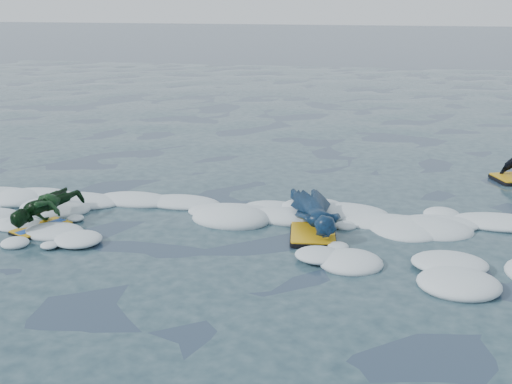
# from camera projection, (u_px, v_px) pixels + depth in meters

# --- Properties ---
(ground) EXTENTS (120.00, 120.00, 0.00)m
(ground) POSITION_uv_depth(u_px,v_px,m) (204.00, 252.00, 7.88)
(ground) COLOR #1A2C40
(ground) RESTS_ON ground
(foam_band) EXTENTS (12.00, 3.10, 0.30)m
(foam_band) POSITION_uv_depth(u_px,v_px,m) (224.00, 224.00, 8.85)
(foam_band) COLOR silver
(foam_band) RESTS_ON ground
(prone_woman_unit) EXTENTS (1.05, 1.71, 0.42)m
(prone_woman_unit) POSITION_uv_depth(u_px,v_px,m) (315.00, 213.00, 8.61)
(prone_woman_unit) COLOR black
(prone_woman_unit) RESTS_ON ground
(prone_child_unit) EXTENTS (0.85, 1.25, 0.44)m
(prone_child_unit) POSITION_uv_depth(u_px,v_px,m) (47.00, 210.00, 8.70)
(prone_child_unit) COLOR black
(prone_child_unit) RESTS_ON ground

